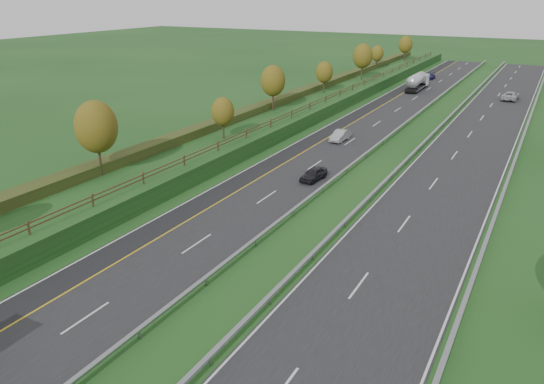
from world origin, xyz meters
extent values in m
plane|color=#194317|center=(8.00, 55.00, 0.00)|extent=(400.00, 400.00, 0.00)
cube|color=black|center=(0.00, 60.00, 0.02)|extent=(10.50, 200.00, 0.04)
cube|color=black|center=(16.50, 60.00, 0.02)|extent=(10.50, 200.00, 0.04)
cube|color=black|center=(-3.75, 60.00, 0.02)|extent=(3.00, 200.00, 0.04)
cube|color=silver|center=(-5.05, 60.00, 0.05)|extent=(0.15, 200.00, 0.01)
cube|color=gold|center=(-2.25, 60.00, 0.05)|extent=(0.15, 200.00, 0.01)
cube|color=silver|center=(5.05, 60.00, 0.05)|extent=(0.15, 200.00, 0.01)
cube|color=silver|center=(11.45, 60.00, 0.05)|extent=(0.15, 200.00, 0.01)
cube|color=silver|center=(21.55, 60.00, 0.05)|extent=(0.15, 200.00, 0.01)
cube|color=silver|center=(1.25, 11.00, 0.05)|extent=(0.15, 4.00, 0.01)
cube|color=silver|center=(1.25, 23.00, 0.05)|extent=(0.15, 4.00, 0.01)
cube|color=silver|center=(15.25, 23.00, 0.05)|extent=(0.15, 4.00, 0.01)
cube|color=silver|center=(1.25, 35.00, 0.05)|extent=(0.15, 4.00, 0.01)
cube|color=silver|center=(15.25, 35.00, 0.05)|extent=(0.15, 4.00, 0.01)
cube|color=silver|center=(1.25, 47.00, 0.05)|extent=(0.15, 4.00, 0.01)
cube|color=silver|center=(15.25, 47.00, 0.05)|extent=(0.15, 4.00, 0.01)
cube|color=silver|center=(1.25, 59.00, 0.05)|extent=(0.15, 4.00, 0.01)
cube|color=silver|center=(15.25, 59.00, 0.05)|extent=(0.15, 4.00, 0.01)
cube|color=silver|center=(1.25, 71.00, 0.05)|extent=(0.15, 4.00, 0.01)
cube|color=silver|center=(15.25, 71.00, 0.05)|extent=(0.15, 4.00, 0.01)
cube|color=silver|center=(1.25, 83.00, 0.05)|extent=(0.15, 4.00, 0.01)
cube|color=silver|center=(15.25, 83.00, 0.05)|extent=(0.15, 4.00, 0.01)
cube|color=silver|center=(1.25, 95.00, 0.05)|extent=(0.15, 4.00, 0.01)
cube|color=silver|center=(15.25, 95.00, 0.05)|extent=(0.15, 4.00, 0.01)
cube|color=silver|center=(1.25, 107.00, 0.05)|extent=(0.15, 4.00, 0.01)
cube|color=silver|center=(15.25, 107.00, 0.05)|extent=(0.15, 4.00, 0.01)
cube|color=silver|center=(1.25, 119.00, 0.05)|extent=(0.15, 4.00, 0.01)
cube|color=silver|center=(15.25, 119.00, 0.05)|extent=(0.15, 4.00, 0.01)
cube|color=silver|center=(1.25, 131.00, 0.05)|extent=(0.15, 4.00, 0.01)
cube|color=silver|center=(15.25, 131.00, 0.05)|extent=(0.15, 4.00, 0.01)
cube|color=silver|center=(1.25, 143.00, 0.05)|extent=(0.15, 4.00, 0.01)
cube|color=silver|center=(15.25, 143.00, 0.05)|extent=(0.15, 4.00, 0.01)
cube|color=silver|center=(1.25, 155.00, 0.05)|extent=(0.15, 4.00, 0.01)
cube|color=silver|center=(15.25, 155.00, 0.05)|extent=(0.15, 4.00, 0.01)
cube|color=#194317|center=(-13.00, 60.00, 1.00)|extent=(12.00, 200.00, 2.00)
cube|color=#283616|center=(-15.00, 60.00, 2.55)|extent=(2.20, 180.00, 1.10)
cube|color=#422B19|center=(-8.50, 60.00, 2.55)|extent=(0.08, 184.00, 0.10)
cube|color=#422B19|center=(-8.50, 60.00, 2.95)|extent=(0.08, 184.00, 0.10)
cube|color=#422B19|center=(-8.50, 15.00, 2.60)|extent=(0.12, 0.12, 1.20)
cube|color=#422B19|center=(-8.50, 21.50, 2.60)|extent=(0.12, 0.12, 1.20)
cube|color=#422B19|center=(-8.50, 28.00, 2.60)|extent=(0.12, 0.12, 1.20)
cube|color=#422B19|center=(-8.50, 34.50, 2.60)|extent=(0.12, 0.12, 1.20)
cube|color=#422B19|center=(-8.50, 41.00, 2.60)|extent=(0.12, 0.12, 1.20)
cube|color=#422B19|center=(-8.50, 47.50, 2.60)|extent=(0.12, 0.12, 1.20)
cube|color=#422B19|center=(-8.50, 54.00, 2.60)|extent=(0.12, 0.12, 1.20)
cube|color=#422B19|center=(-8.50, 60.50, 2.60)|extent=(0.12, 0.12, 1.20)
cube|color=#422B19|center=(-8.50, 67.00, 2.60)|extent=(0.12, 0.12, 1.20)
cube|color=#422B19|center=(-8.50, 73.50, 2.60)|extent=(0.12, 0.12, 1.20)
cube|color=#422B19|center=(-8.50, 80.00, 2.60)|extent=(0.12, 0.12, 1.20)
cube|color=#422B19|center=(-8.50, 86.50, 2.60)|extent=(0.12, 0.12, 1.20)
cube|color=#422B19|center=(-8.50, 93.00, 2.60)|extent=(0.12, 0.12, 1.20)
cube|color=#422B19|center=(-8.50, 99.50, 2.60)|extent=(0.12, 0.12, 1.20)
cube|color=#422B19|center=(-8.50, 106.00, 2.60)|extent=(0.12, 0.12, 1.20)
cube|color=#422B19|center=(-8.50, 112.50, 2.60)|extent=(0.12, 0.12, 1.20)
cube|color=#422B19|center=(-8.50, 119.00, 2.60)|extent=(0.12, 0.12, 1.20)
cube|color=#422B19|center=(-8.50, 125.50, 2.60)|extent=(0.12, 0.12, 1.20)
cube|color=#422B19|center=(-8.50, 132.00, 2.60)|extent=(0.12, 0.12, 1.20)
cube|color=#422B19|center=(-8.50, 138.50, 2.60)|extent=(0.12, 0.12, 1.20)
cube|color=#422B19|center=(-8.50, 145.00, 2.60)|extent=(0.12, 0.12, 1.20)
cube|color=#422B19|center=(-8.50, 151.50, 2.60)|extent=(0.12, 0.12, 1.20)
cube|color=gray|center=(5.70, 60.00, 0.62)|extent=(0.32, 200.00, 0.18)
cube|color=gray|center=(5.70, 11.00, 0.28)|extent=(0.10, 0.14, 0.56)
cube|color=gray|center=(5.70, 18.00, 0.28)|extent=(0.10, 0.14, 0.56)
cube|color=gray|center=(5.70, 25.00, 0.28)|extent=(0.10, 0.14, 0.56)
cube|color=gray|center=(5.70, 32.00, 0.28)|extent=(0.10, 0.14, 0.56)
cube|color=gray|center=(5.70, 39.00, 0.28)|extent=(0.10, 0.14, 0.56)
cube|color=gray|center=(5.70, 46.00, 0.28)|extent=(0.10, 0.14, 0.56)
cube|color=gray|center=(5.70, 53.00, 0.28)|extent=(0.10, 0.14, 0.56)
cube|color=gray|center=(5.70, 60.00, 0.28)|extent=(0.10, 0.14, 0.56)
cube|color=gray|center=(5.70, 67.00, 0.28)|extent=(0.10, 0.14, 0.56)
cube|color=gray|center=(5.70, 74.00, 0.28)|extent=(0.10, 0.14, 0.56)
cube|color=gray|center=(5.70, 81.00, 0.28)|extent=(0.10, 0.14, 0.56)
cube|color=gray|center=(5.70, 88.00, 0.28)|extent=(0.10, 0.14, 0.56)
cube|color=gray|center=(5.70, 95.00, 0.28)|extent=(0.10, 0.14, 0.56)
cube|color=gray|center=(5.70, 102.00, 0.28)|extent=(0.10, 0.14, 0.56)
cube|color=gray|center=(5.70, 109.00, 0.28)|extent=(0.10, 0.14, 0.56)
cube|color=gray|center=(5.70, 116.00, 0.28)|extent=(0.10, 0.14, 0.56)
cube|color=gray|center=(5.70, 123.00, 0.28)|extent=(0.10, 0.14, 0.56)
cube|color=gray|center=(5.70, 130.00, 0.28)|extent=(0.10, 0.14, 0.56)
cube|color=gray|center=(5.70, 137.00, 0.28)|extent=(0.10, 0.14, 0.56)
cube|color=gray|center=(5.70, 144.00, 0.28)|extent=(0.10, 0.14, 0.56)
cube|color=gray|center=(5.70, 151.00, 0.28)|extent=(0.10, 0.14, 0.56)
cube|color=gray|center=(5.70, 158.00, 0.28)|extent=(0.10, 0.14, 0.56)
cube|color=gray|center=(10.80, 60.00, 0.62)|extent=(0.32, 200.00, 0.18)
cube|color=gray|center=(10.80, 11.00, 0.28)|extent=(0.10, 0.14, 0.56)
cube|color=gray|center=(10.80, 18.00, 0.28)|extent=(0.10, 0.14, 0.56)
cube|color=gray|center=(10.80, 25.00, 0.28)|extent=(0.10, 0.14, 0.56)
cube|color=gray|center=(10.80, 32.00, 0.28)|extent=(0.10, 0.14, 0.56)
cube|color=gray|center=(10.80, 39.00, 0.28)|extent=(0.10, 0.14, 0.56)
cube|color=gray|center=(10.80, 46.00, 0.28)|extent=(0.10, 0.14, 0.56)
cube|color=gray|center=(10.80, 53.00, 0.28)|extent=(0.10, 0.14, 0.56)
cube|color=gray|center=(10.80, 60.00, 0.28)|extent=(0.10, 0.14, 0.56)
cube|color=gray|center=(10.80, 67.00, 0.28)|extent=(0.10, 0.14, 0.56)
cube|color=gray|center=(10.80, 74.00, 0.28)|extent=(0.10, 0.14, 0.56)
cube|color=gray|center=(10.80, 81.00, 0.28)|extent=(0.10, 0.14, 0.56)
cube|color=gray|center=(10.80, 88.00, 0.28)|extent=(0.10, 0.14, 0.56)
cube|color=gray|center=(10.80, 95.00, 0.28)|extent=(0.10, 0.14, 0.56)
cube|color=gray|center=(10.80, 102.00, 0.28)|extent=(0.10, 0.14, 0.56)
cube|color=gray|center=(10.80, 109.00, 0.28)|extent=(0.10, 0.14, 0.56)
cube|color=gray|center=(10.80, 116.00, 0.28)|extent=(0.10, 0.14, 0.56)
cube|color=gray|center=(10.80, 123.00, 0.28)|extent=(0.10, 0.14, 0.56)
cube|color=gray|center=(10.80, 130.00, 0.28)|extent=(0.10, 0.14, 0.56)
cube|color=gray|center=(10.80, 137.00, 0.28)|extent=(0.10, 0.14, 0.56)
cube|color=gray|center=(10.80, 144.00, 0.28)|extent=(0.10, 0.14, 0.56)
cube|color=gray|center=(10.80, 151.00, 0.28)|extent=(0.10, 0.14, 0.56)
cube|color=gray|center=(10.80, 158.00, 0.28)|extent=(0.10, 0.14, 0.56)
cube|color=gray|center=(22.30, 60.00, 0.62)|extent=(0.32, 200.00, 0.18)
cube|color=gray|center=(22.30, 18.00, 0.28)|extent=(0.10, 0.14, 0.56)
cube|color=gray|center=(22.30, 32.00, 0.28)|extent=(0.10, 0.14, 0.56)
cube|color=gray|center=(22.30, 46.00, 0.28)|extent=(0.10, 0.14, 0.56)
cube|color=gray|center=(22.30, 60.00, 0.28)|extent=(0.10, 0.14, 0.56)
cube|color=gray|center=(22.30, 74.00, 0.28)|extent=(0.10, 0.14, 0.56)
cube|color=gray|center=(22.30, 88.00, 0.28)|extent=(0.10, 0.14, 0.56)
cube|color=gray|center=(22.30, 102.00, 0.28)|extent=(0.10, 0.14, 0.56)
cube|color=gray|center=(22.30, 116.00, 0.28)|extent=(0.10, 0.14, 0.56)
cube|color=gray|center=(22.30, 130.00, 0.28)|extent=(0.10, 0.14, 0.56)
cylinder|color=#2D2116|center=(-14.00, 28.00, 3.58)|extent=(0.24, 0.24, 3.15)
ellipsoid|color=#544512|center=(-14.00, 28.00, 7.04)|extent=(4.20, 4.20, 5.25)
cylinder|color=#2D2116|center=(-11.00, 46.00, 3.08)|extent=(0.24, 0.24, 2.16)
ellipsoid|color=#544512|center=(-11.00, 46.00, 5.46)|extent=(2.88, 2.88, 3.60)
cylinder|color=#2D2116|center=(-13.50, 64.00, 3.44)|extent=(0.24, 0.24, 2.88)
ellipsoid|color=#544512|center=(-13.50, 64.00, 6.61)|extent=(3.84, 3.84, 4.80)
cylinder|color=#2D2116|center=(-12.50, 82.00, 3.17)|extent=(0.24, 0.24, 2.34)
ellipsoid|color=#544512|center=(-12.50, 82.00, 5.74)|extent=(3.12, 3.12, 3.90)
cylinder|color=#2D2116|center=(-11.50, 100.00, 3.53)|extent=(0.24, 0.24, 3.06)
ellipsoid|color=#544512|center=(-11.50, 100.00, 6.90)|extent=(4.08, 4.08, 5.10)
cylinder|color=#2D2116|center=(-14.00, 118.00, 3.12)|extent=(0.24, 0.24, 2.25)
ellipsoid|color=#544512|center=(-14.00, 118.00, 5.60)|extent=(3.00, 3.00, 3.75)
cylinder|color=#2D2116|center=(-12.00, 136.00, 3.35)|extent=(0.24, 0.24, 2.70)
ellipsoid|color=#544512|center=(-12.00, 136.00, 6.32)|extent=(3.60, 3.60, 4.50)
cube|color=silver|center=(-0.71, 108.90, 1.59)|extent=(2.40, 2.20, 2.30)
cube|color=gray|center=(-0.71, 103.50, 0.59)|extent=(2.30, 8.50, 0.25)
cylinder|color=silver|center=(-0.71, 103.50, 2.35)|extent=(2.30, 8.50, 2.30)
cylinder|color=black|center=(-0.71, 109.40, 0.56)|extent=(2.20, 1.04, 1.04)
cylinder|color=black|center=(-0.71, 107.30, 0.56)|extent=(2.20, 1.04, 1.04)
cylinder|color=black|center=(-0.71, 100.50, 0.56)|extent=(2.20, 1.04, 1.04)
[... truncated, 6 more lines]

